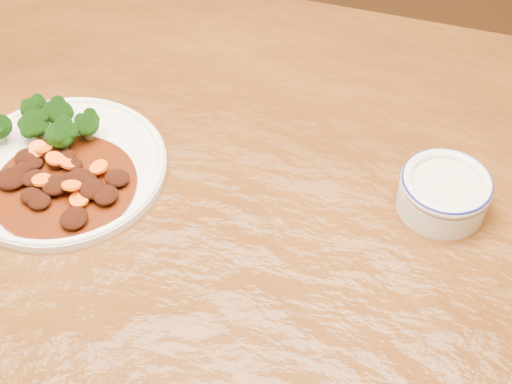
% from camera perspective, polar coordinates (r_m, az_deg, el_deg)
% --- Properties ---
extents(dining_table, '(1.52, 0.93, 0.75)m').
position_cam_1_polar(dining_table, '(0.94, -2.83, -3.70)').
color(dining_table, '#5B3210').
rests_on(dining_table, ground).
extents(dinner_plate, '(0.26, 0.26, 0.02)m').
position_cam_1_polar(dinner_plate, '(0.93, -15.17, 1.93)').
color(dinner_plate, white).
rests_on(dinner_plate, dining_table).
extents(broccoli_florets, '(0.14, 0.08, 0.04)m').
position_cam_1_polar(broccoli_florets, '(0.95, -16.60, 5.30)').
color(broccoli_florets, '#6D8F4A').
rests_on(broccoli_florets, dinner_plate).
extents(mince_stew, '(0.18, 0.18, 0.03)m').
position_cam_1_polar(mince_stew, '(0.90, -15.42, 0.89)').
color(mince_stew, '#4C1508').
rests_on(mince_stew, dinner_plate).
extents(dip_bowl, '(0.11, 0.11, 0.05)m').
position_cam_1_polar(dip_bowl, '(0.87, 14.82, 0.07)').
color(dip_bowl, beige).
rests_on(dip_bowl, dining_table).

